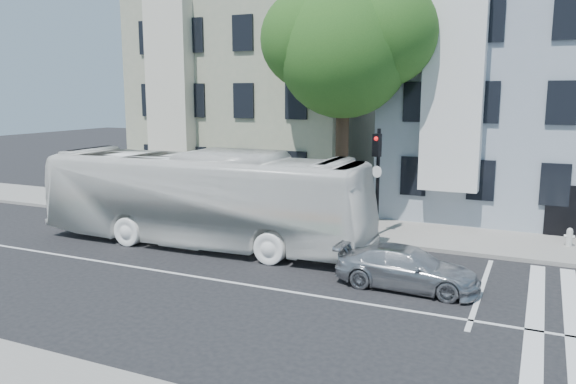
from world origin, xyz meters
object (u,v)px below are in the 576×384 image
Objects in this scene: sedan at (407,268)px; fire_hydrant at (569,237)px; bus at (203,198)px; traffic_signal at (377,169)px.

sedan is 8.06m from fire_hydrant.
bus reaches higher than sedan.
traffic_signal is 6.36× the size of fire_hydrant.
sedan is 6.14m from traffic_signal.
bus is 2.97× the size of traffic_signal.
traffic_signal is (5.83, 3.52, 1.03)m from bus.
bus is 3.06× the size of sedan.
traffic_signal is at bearing -60.19° from bus.
sedan is 0.97× the size of traffic_signal.
traffic_signal is 7.52m from fire_hydrant.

